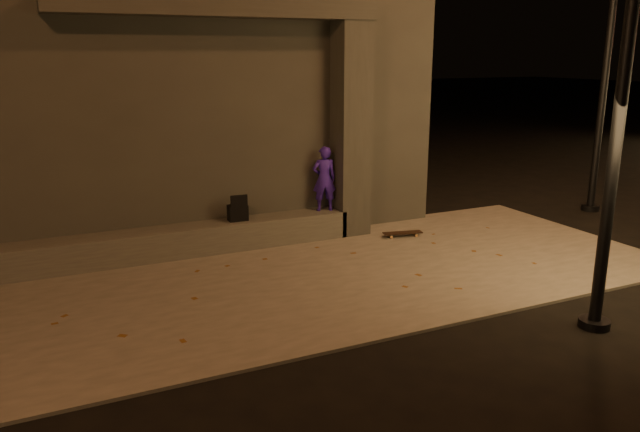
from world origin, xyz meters
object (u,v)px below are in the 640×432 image
skateboard (403,233)px  skateboarder (324,179)px  backpack (238,211)px  column (351,131)px

skateboard → skateboarder: bearing=164.1°
backpack → skateboarder: bearing=2.2°
backpack → skateboard: bearing=-11.1°
skateboarder → backpack: size_ratio=2.54×
column → backpack: (-2.06, 0.00, -1.20)m
column → skateboard: bearing=-42.8°
column → skateboarder: column is taller
backpack → skateboard: size_ratio=0.62×
backpack → column: bearing=2.2°
backpack → skateboard: (2.76, -0.65, -0.54)m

